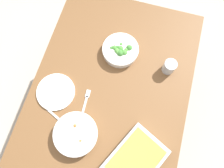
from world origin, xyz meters
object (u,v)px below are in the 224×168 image
at_px(side_plate, 56,92).
at_px(fork_on_table, 86,102).
at_px(stew_bowl, 76,134).
at_px(drink_cup, 169,67).
at_px(broccoli_bowl, 120,50).
at_px(baking_dish, 135,159).
at_px(spoon_by_stew, 59,119).

relative_size(side_plate, fork_on_table, 1.24).
relative_size(stew_bowl, drink_cup, 2.79).
xyz_separation_m(broccoli_bowl, side_plate, (0.34, -0.29, -0.02)).
distance_m(drink_cup, fork_on_table, 0.52).
height_order(broccoli_bowl, baking_dish, broccoli_bowl).
height_order(baking_dish, side_plate, baking_dish).
bearing_deg(spoon_by_stew, stew_bowl, 66.67).
relative_size(drink_cup, fork_on_table, 0.48).
relative_size(stew_bowl, baking_dish, 0.65).
distance_m(side_plate, fork_on_table, 0.18).
bearing_deg(side_plate, baking_dish, 66.15).
bearing_deg(fork_on_table, drink_cup, 128.41).
xyz_separation_m(drink_cup, side_plate, (0.31, -0.59, -0.03)).
distance_m(baking_dish, fork_on_table, 0.41).
height_order(stew_bowl, drink_cup, drink_cup).
distance_m(spoon_by_stew, fork_on_table, 0.17).
height_order(baking_dish, fork_on_table, baking_dish).
height_order(drink_cup, spoon_by_stew, drink_cup).
bearing_deg(baking_dish, stew_bowl, -96.40).
distance_m(side_plate, spoon_by_stew, 0.16).
bearing_deg(stew_bowl, side_plate, -135.54).
xyz_separation_m(broccoli_bowl, spoon_by_stew, (0.48, -0.22, -0.03)).
relative_size(drink_cup, spoon_by_stew, 0.51).
height_order(drink_cup, side_plate, drink_cup).
bearing_deg(fork_on_table, baking_dish, 57.22).
bearing_deg(side_plate, spoon_by_stew, 26.14).
height_order(drink_cup, fork_on_table, drink_cup).
relative_size(drink_cup, side_plate, 0.39).
bearing_deg(drink_cup, spoon_by_stew, -48.92).
bearing_deg(stew_bowl, spoon_by_stew, -113.33).
distance_m(drink_cup, side_plate, 0.67).
xyz_separation_m(broccoli_bowl, drink_cup, (0.03, 0.30, 0.01)).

